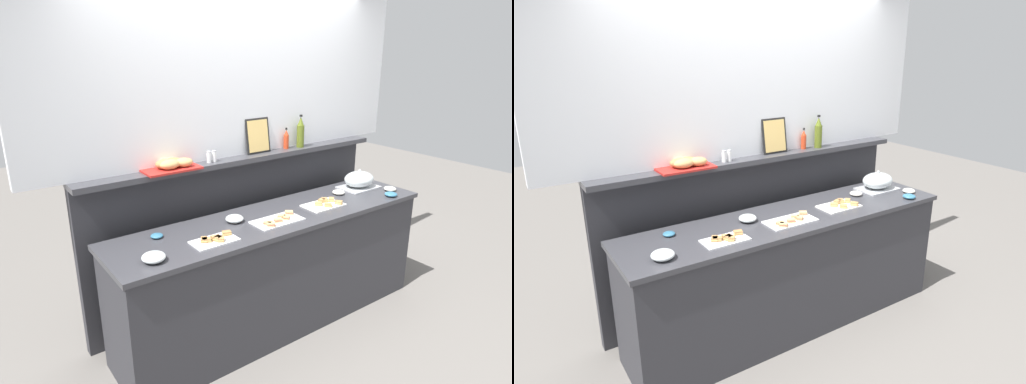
% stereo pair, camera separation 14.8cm
% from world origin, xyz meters
% --- Properties ---
extents(ground_plane, '(12.00, 12.00, 0.00)m').
position_xyz_m(ground_plane, '(0.00, 0.60, 0.00)').
color(ground_plane, slate).
extents(buffet_counter, '(2.59, 0.61, 0.92)m').
position_xyz_m(buffet_counter, '(0.00, 0.00, 0.46)').
color(buffet_counter, '#2D2D33').
rests_on(buffet_counter, ground_plane).
extents(back_ledge_unit, '(2.67, 0.22, 1.29)m').
position_xyz_m(back_ledge_unit, '(0.00, 0.48, 0.68)').
color(back_ledge_unit, '#2D2D33').
rests_on(back_ledge_unit, ground_plane).
extents(upper_wall_panel, '(3.27, 0.08, 1.31)m').
position_xyz_m(upper_wall_panel, '(0.00, 0.51, 1.94)').
color(upper_wall_panel, white).
rests_on(upper_wall_panel, back_ledge_unit).
extents(sandwich_platter_rear, '(0.37, 0.20, 0.04)m').
position_xyz_m(sandwich_platter_rear, '(-0.07, -0.10, 0.93)').
color(sandwich_platter_rear, white).
rests_on(sandwich_platter_rear, buffet_counter).
extents(sandwich_platter_front, '(0.32, 0.20, 0.04)m').
position_xyz_m(sandwich_platter_front, '(0.44, -0.05, 0.93)').
color(sandwich_platter_front, white).
rests_on(sandwich_platter_front, buffet_counter).
extents(sandwich_platter_side, '(0.30, 0.17, 0.04)m').
position_xyz_m(sandwich_platter_side, '(-0.61, -0.12, 0.93)').
color(sandwich_platter_side, white).
rests_on(sandwich_platter_side, buffet_counter).
extents(serving_cloche, '(0.34, 0.24, 0.17)m').
position_xyz_m(serving_cloche, '(1.00, 0.09, 0.99)').
color(serving_cloche, '#B7BABF').
rests_on(serving_cloche, buffet_counter).
extents(glass_bowl_large, '(0.13, 0.13, 0.05)m').
position_xyz_m(glass_bowl_large, '(-0.33, 0.08, 0.94)').
color(glass_bowl_large, silver).
rests_on(glass_bowl_large, buffet_counter).
extents(glass_bowl_medium, '(0.14, 0.14, 0.06)m').
position_xyz_m(glass_bowl_medium, '(-1.05, -0.15, 0.94)').
color(glass_bowl_medium, silver).
rests_on(glass_bowl_medium, buffet_counter).
extents(condiment_bowl_red, '(0.11, 0.11, 0.04)m').
position_xyz_m(condiment_bowl_red, '(1.15, -0.12, 0.94)').
color(condiment_bowl_red, silver).
rests_on(condiment_bowl_red, buffet_counter).
extents(condiment_bowl_teal, '(0.08, 0.08, 0.03)m').
position_xyz_m(condiment_bowl_teal, '(-0.89, 0.15, 0.93)').
color(condiment_bowl_teal, teal).
rests_on(condiment_bowl_teal, buffet_counter).
extents(condiment_bowl_dark, '(0.10, 0.10, 0.04)m').
position_xyz_m(condiment_bowl_dark, '(0.72, 0.07, 0.94)').
color(condiment_bowl_dark, silver).
rests_on(condiment_bowl_dark, buffet_counter).
extents(condiment_bowl_cream, '(0.10, 0.10, 0.04)m').
position_xyz_m(condiment_bowl_cream, '(1.04, -0.22, 0.94)').
color(condiment_bowl_cream, teal).
rests_on(condiment_bowl_cream, buffet_counter).
extents(hot_sauce_bottle, '(0.04, 0.04, 0.18)m').
position_xyz_m(hot_sauce_bottle, '(0.43, 0.43, 1.36)').
color(hot_sauce_bottle, red).
rests_on(hot_sauce_bottle, back_ledge_unit).
extents(olive_oil_bottle, '(0.06, 0.06, 0.28)m').
position_xyz_m(olive_oil_bottle, '(0.57, 0.41, 1.41)').
color(olive_oil_bottle, '#56661E').
rests_on(olive_oil_bottle, back_ledge_unit).
extents(salt_shaker, '(0.03, 0.03, 0.09)m').
position_xyz_m(salt_shaker, '(-0.33, 0.41, 1.33)').
color(salt_shaker, white).
rests_on(salt_shaker, back_ledge_unit).
extents(pepper_shaker, '(0.03, 0.03, 0.09)m').
position_xyz_m(pepper_shaker, '(-0.29, 0.41, 1.33)').
color(pepper_shaker, white).
rests_on(pepper_shaker, back_ledge_unit).
extents(bread_basket, '(0.40, 0.26, 0.08)m').
position_xyz_m(bread_basket, '(-0.64, 0.40, 1.32)').
color(bread_basket, '#B2231E').
rests_on(bread_basket, back_ledge_unit).
extents(framed_picture, '(0.22, 0.06, 0.28)m').
position_xyz_m(framed_picture, '(0.15, 0.44, 1.43)').
color(framed_picture, black).
rests_on(framed_picture, back_ledge_unit).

